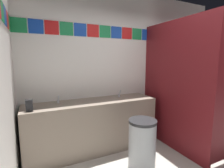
{
  "coord_description": "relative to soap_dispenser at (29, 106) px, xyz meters",
  "views": [
    {
      "loc": [
        -1.83,
        -1.17,
        1.58
      ],
      "look_at": [
        -0.72,
        1.17,
        1.2
      ],
      "focal_mm": 27.04,
      "sensor_mm": 36.0,
      "label": 1
    }
  ],
  "objects": [
    {
      "name": "stall_divider",
      "position": [
        2.42,
        -0.59,
        0.16
      ],
      "size": [
        0.92,
        1.54,
        2.23
      ],
      "color": "maroon",
      "rests_on": "ground_plane"
    },
    {
      "name": "soap_dispenser",
      "position": [
        0.0,
        0.0,
        0.0
      ],
      "size": [
        0.09,
        0.09,
        0.16
      ],
      "color": "black",
      "rests_on": "vanity_counter"
    },
    {
      "name": "vanity_counter",
      "position": [
        0.97,
        0.16,
        -0.51
      ],
      "size": [
        2.21,
        0.56,
        0.88
      ],
      "color": "gray",
      "rests_on": "ground_plane"
    },
    {
      "name": "faucet_right",
      "position": [
        1.52,
        0.25,
        -0.03
      ],
      "size": [
        0.04,
        0.1,
        0.14
      ],
      "color": "silver",
      "rests_on": "vanity_counter"
    },
    {
      "name": "toilet",
      "position": [
        2.75,
        0.04,
        -0.65
      ],
      "size": [
        0.39,
        0.49,
        0.74
      ],
      "color": "white",
      "rests_on": "ground_plane"
    },
    {
      "name": "trash_bin",
      "position": [
        1.44,
        -0.61,
        -0.59
      ],
      "size": [
        0.4,
        0.4,
        0.73
      ],
      "color": "#999EA3",
      "rests_on": "ground_plane"
    },
    {
      "name": "wall_back",
      "position": [
        1.89,
        0.48,
        0.48
      ],
      "size": [
        4.16,
        0.09,
        2.86
      ],
      "color": "white",
      "rests_on": "ground_plane"
    },
    {
      "name": "faucet_left",
      "position": [
        0.41,
        0.25,
        -0.03
      ],
      "size": [
        0.04,
        0.1,
        0.14
      ],
      "color": "silver",
      "rests_on": "vanity_counter"
    }
  ]
}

